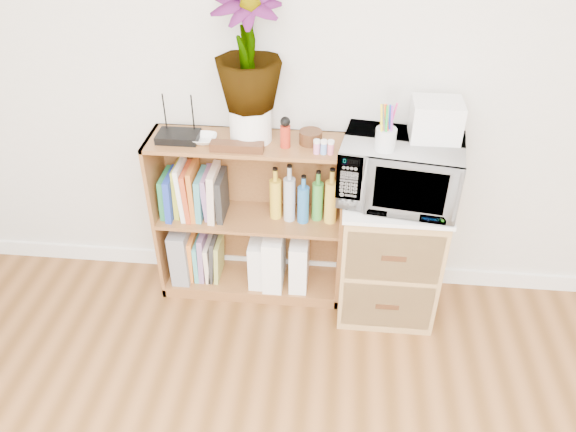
# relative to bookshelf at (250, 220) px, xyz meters

# --- Properties ---
(skirting_board) EXTENTS (4.00, 0.02, 0.10)m
(skirting_board) POSITION_rel_bookshelf_xyz_m (0.35, 0.14, -0.42)
(skirting_board) COLOR white
(skirting_board) RESTS_ON ground
(bookshelf) EXTENTS (1.00, 0.30, 0.95)m
(bookshelf) POSITION_rel_bookshelf_xyz_m (0.00, 0.00, 0.00)
(bookshelf) COLOR brown
(bookshelf) RESTS_ON ground
(wicker_unit) EXTENTS (0.50, 0.45, 0.70)m
(wicker_unit) POSITION_rel_bookshelf_xyz_m (0.75, -0.08, -0.12)
(wicker_unit) COLOR #9E7542
(wicker_unit) RESTS_ON ground
(microwave) EXTENTS (0.61, 0.45, 0.31)m
(microwave) POSITION_rel_bookshelf_xyz_m (0.75, -0.08, 0.40)
(microwave) COLOR white
(microwave) RESTS_ON wicker_unit
(pen_cup) EXTENTS (0.09, 0.09, 0.10)m
(pen_cup) POSITION_rel_bookshelf_xyz_m (0.66, -0.17, 0.60)
(pen_cup) COLOR silver
(pen_cup) RESTS_ON microwave
(small_appliance) EXTENTS (0.23, 0.19, 0.18)m
(small_appliance) POSITION_rel_bookshelf_xyz_m (0.89, -0.02, 0.64)
(small_appliance) COLOR silver
(small_appliance) RESTS_ON microwave
(router) EXTENTS (0.20, 0.14, 0.04)m
(router) POSITION_rel_bookshelf_xyz_m (-0.33, -0.02, 0.49)
(router) COLOR black
(router) RESTS_ON bookshelf
(white_bowl) EXTENTS (0.13, 0.13, 0.03)m
(white_bowl) POSITION_rel_bookshelf_xyz_m (-0.21, -0.03, 0.49)
(white_bowl) COLOR white
(white_bowl) RESTS_ON bookshelf
(plant_pot) EXTENTS (0.20, 0.20, 0.17)m
(plant_pot) POSITION_rel_bookshelf_xyz_m (0.02, 0.02, 0.56)
(plant_pot) COLOR white
(plant_pot) RESTS_ON bookshelf
(potted_plant) EXTENTS (0.32, 0.32, 0.57)m
(potted_plant) POSITION_rel_bookshelf_xyz_m (0.02, 0.02, 0.93)
(potted_plant) COLOR #3D762F
(potted_plant) RESTS_ON plant_pot
(trinket_box) EXTENTS (0.26, 0.06, 0.04)m
(trinket_box) POSITION_rel_bookshelf_xyz_m (-0.03, -0.10, 0.50)
(trinket_box) COLOR #351C0E
(trinket_box) RESTS_ON bookshelf
(kokeshi_doll) EXTENTS (0.05, 0.05, 0.11)m
(kokeshi_doll) POSITION_rel_bookshelf_xyz_m (0.20, -0.04, 0.53)
(kokeshi_doll) COLOR #A82514
(kokeshi_doll) RESTS_ON bookshelf
(wooden_bowl) EXTENTS (0.11, 0.11, 0.06)m
(wooden_bowl) POSITION_rel_bookshelf_xyz_m (0.32, 0.01, 0.51)
(wooden_bowl) COLOR #39210F
(wooden_bowl) RESTS_ON bookshelf
(paint_jars) EXTENTS (0.10, 0.04, 0.05)m
(paint_jars) POSITION_rel_bookshelf_xyz_m (0.38, -0.09, 0.50)
(paint_jars) COLOR pink
(paint_jars) RESTS_ON bookshelf
(file_box) EXTENTS (0.10, 0.26, 0.33)m
(file_box) POSITION_rel_bookshelf_xyz_m (-0.39, 0.00, -0.24)
(file_box) COLOR gray
(file_box) RESTS_ON bookshelf
(magazine_holder_left) EXTENTS (0.09, 0.23, 0.28)m
(magazine_holder_left) POSITION_rel_bookshelf_xyz_m (0.04, -0.01, -0.26)
(magazine_holder_left) COLOR white
(magazine_holder_left) RESTS_ON bookshelf
(magazine_holder_mid) EXTENTS (0.11, 0.27, 0.33)m
(magazine_holder_mid) POSITION_rel_bookshelf_xyz_m (0.13, -0.01, -0.24)
(magazine_holder_mid) COLOR white
(magazine_holder_mid) RESTS_ON bookshelf
(magazine_holder_right) EXTENTS (0.10, 0.25, 0.31)m
(magazine_holder_right) POSITION_rel_bookshelf_xyz_m (0.27, -0.01, -0.25)
(magazine_holder_right) COLOR white
(magazine_holder_right) RESTS_ON bookshelf
(cookbooks) EXTENTS (0.34, 0.20, 0.31)m
(cookbooks) POSITION_rel_bookshelf_xyz_m (-0.29, 0.00, 0.16)
(cookbooks) COLOR #207840
(cookbooks) RESTS_ON bookshelf
(liquor_bottles) EXTENTS (0.43, 0.07, 0.32)m
(liquor_bottles) POSITION_rel_bookshelf_xyz_m (0.33, 0.00, 0.17)
(liquor_bottles) COLOR gold
(liquor_bottles) RESTS_ON bookshelf
(lower_books) EXTENTS (0.19, 0.19, 0.30)m
(lower_books) POSITION_rel_bookshelf_xyz_m (-0.26, -0.00, -0.27)
(lower_books) COLOR orange
(lower_books) RESTS_ON bookshelf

